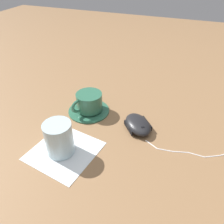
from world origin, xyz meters
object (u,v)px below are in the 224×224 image
saucer (89,110)px  drinking_glass (59,138)px  coffee_cup (89,102)px  computer_mouse (138,124)px

saucer → drinking_glass: size_ratio=1.48×
coffee_cup → drinking_glass: 0.20m
coffee_cup → computer_mouse: coffee_cup is taller
saucer → drinking_glass: drinking_glass is taller
computer_mouse → drinking_glass: drinking_glass is taller
coffee_cup → computer_mouse: (-0.03, -0.18, -0.02)m
computer_mouse → saucer: bearing=81.3°
computer_mouse → drinking_glass: bearing=134.6°
computer_mouse → drinking_glass: 0.24m
saucer → coffee_cup: bearing=-49.2°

